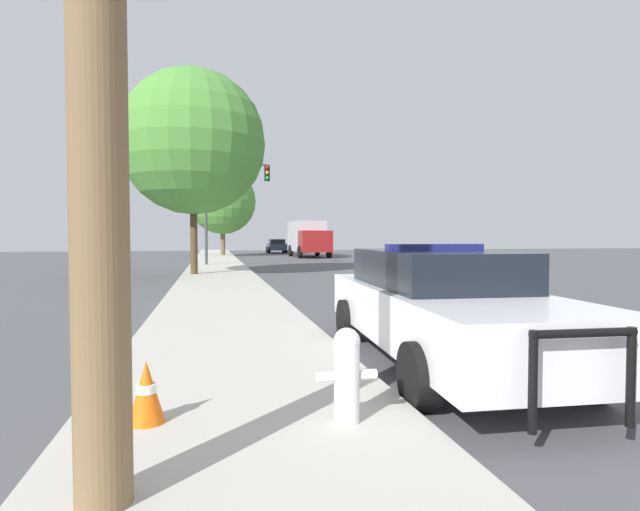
{
  "coord_description": "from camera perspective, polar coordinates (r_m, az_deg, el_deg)",
  "views": [
    {
      "loc": [
        -5.39,
        -5.86,
        1.69
      ],
      "look_at": [
        -1.39,
        12.52,
        0.97
      ],
      "focal_mm": 28.0,
      "sensor_mm": 36.0,
      "label": 1
    }
  ],
  "objects": [
    {
      "name": "ground_plane",
      "position": [
        8.14,
        30.11,
        -10.09
      ],
      "size": [
        110.0,
        110.0,
        0.0
      ],
      "primitive_type": "plane",
      "color": "#4F4F54"
    },
    {
      "name": "sidewalk_left",
      "position": [
        6.09,
        -9.34,
        -13.32
      ],
      "size": [
        3.0,
        110.0,
        0.13
      ],
      "color": "#BCB7AD",
      "rests_on": "ground_plane"
    },
    {
      "name": "police_car",
      "position": [
        6.82,
        13.54,
        -5.41
      ],
      "size": [
        2.28,
        5.46,
        1.59
      ],
      "rotation": [
        0.0,
        0.0,
        3.09
      ],
      "color": "white",
      "rests_on": "ground_plane"
    },
    {
      "name": "fire_hydrant",
      "position": [
        4.29,
        3.08,
        -13.15
      ],
      "size": [
        0.52,
        0.23,
        0.8
      ],
      "color": "white",
      "rests_on": "sidewalk_left"
    },
    {
      "name": "traffic_light",
      "position": [
        28.65,
        -10.21,
        7.11
      ],
      "size": [
        3.65,
        0.35,
        5.78
      ],
      "color": "#424247",
      "rests_on": "sidewalk_left"
    },
    {
      "name": "car_background_distant",
      "position": [
        51.0,
        -4.99,
        1.12
      ],
      "size": [
        2.0,
        4.06,
        1.42
      ],
      "rotation": [
        0.0,
        0.0,
        -0.02
      ],
      "color": "#333856",
      "rests_on": "ground_plane"
    },
    {
      "name": "box_truck",
      "position": [
        41.28,
        -1.38,
        2.06
      ],
      "size": [
        2.7,
        6.89,
        2.95
      ],
      "rotation": [
        0.0,
        0.0,
        3.16
      ],
      "color": "maroon",
      "rests_on": "ground_plane"
    },
    {
      "name": "tree_sidewalk_far",
      "position": [
        43.14,
        -11.07,
        6.12
      ],
      "size": [
        5.59,
        5.59,
        7.35
      ],
      "color": "brown",
      "rests_on": "sidewalk_left"
    },
    {
      "name": "tree_sidewalk_mid",
      "position": [
        21.76,
        -14.32,
        12.42
      ],
      "size": [
        5.97,
        5.97,
        8.44
      ],
      "color": "#4C3823",
      "rests_on": "sidewalk_left"
    },
    {
      "name": "traffic_cone",
      "position": [
        4.55,
        -19.23,
        -14.46
      ],
      "size": [
        0.3,
        0.3,
        0.53
      ],
      "color": "orange",
      "rests_on": "sidewalk_left"
    }
  ]
}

